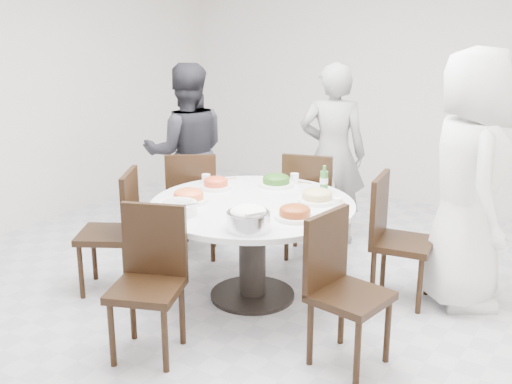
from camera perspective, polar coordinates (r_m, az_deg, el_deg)
The scene contains 23 objects.
floor at distance 4.81m, azimuth 2.04°, elevation -10.09°, with size 6.00×6.00×0.01m, color #BBBBC0.
wall_back at distance 7.08m, azimuth 14.97°, elevation 9.96°, with size 6.00×0.01×2.80m, color silver.
wall_left at distance 6.42m, azimuth -21.72°, elevation 8.69°, with size 0.01×6.00×2.80m, color silver.
dining_table at distance 4.80m, azimuth -0.33°, elevation -5.24°, with size 1.50×1.50×0.75m, color white.
chair_ne at distance 4.84m, azimuth 12.94°, elevation -4.21°, with size 0.42×0.42×0.95m, color black.
chair_n at distance 5.56m, azimuth 4.89°, elevation -1.06°, with size 0.42×0.42×0.95m, color black.
chair_nw at distance 5.59m, azimuth -5.62°, elevation -0.98°, with size 0.42×0.42×0.95m, color black.
chair_sw at distance 5.02m, azimuth -13.10°, elevation -3.45°, with size 0.42×0.42×0.95m, color black.
chair_s at distance 4.06m, azimuth -9.75°, elevation -8.24°, with size 0.42×0.42×0.95m, color black.
chair_se at distance 3.95m, azimuth 8.42°, elevation -8.89°, with size 0.42×0.42×0.95m, color black.
diner_right at distance 4.81m, azimuth 18.37°, elevation 1.01°, with size 0.92×0.60×1.88m, color silver.
diner_middle at distance 5.84m, azimuth 6.82°, elevation 3.33°, with size 0.60×0.40×1.65m, color black.
diner_left at distance 5.95m, azimuth -6.19°, elevation 3.51°, with size 0.80×0.62×1.64m, color black.
dish_greens at distance 5.09m, azimuth 1.81°, elevation 0.94°, with size 0.27×0.27×0.07m, color white.
dish_pale at distance 4.71m, azimuth 5.46°, elevation -0.42°, with size 0.28×0.28×0.08m, color white.
dish_orange at distance 5.03m, azimuth -3.59°, elevation 0.68°, with size 0.24×0.24×0.06m, color white.
dish_redbrown at distance 4.34m, azimuth 3.47°, elevation -1.95°, with size 0.27×0.27×0.07m, color white.
dish_tofu at distance 4.71m, azimuth -6.01°, elevation -0.43°, with size 0.28×0.28×0.07m, color white.
rice_bowl at distance 4.12m, azimuth -0.70°, elevation -2.59°, with size 0.28×0.28×0.12m, color silver.
soup_bowl at distance 4.46m, azimuth -6.95°, elevation -1.44°, with size 0.27×0.27×0.08m, color white.
beverage_bottle at distance 4.93m, azimuth 6.07°, elevation 1.17°, with size 0.06×0.06×0.21m, color #2F6B2A.
tea_cups at distance 5.19m, azimuth 3.15°, elevation 1.28°, with size 0.07×0.07×0.08m, color white.
chopsticks at distance 5.17m, azimuth 3.80°, elevation 0.83°, with size 0.24×0.04×0.01m, color tan, non-canonical shape.
Camera 1 is at (2.19, -3.69, 2.18)m, focal length 45.00 mm.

